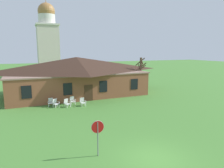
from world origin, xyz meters
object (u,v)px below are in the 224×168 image
Objects in this scene: stop_sign at (98,131)px; lawn_chair_left_end at (67,103)px; lawn_chair_by_porch at (51,102)px; lawn_chair_middle at (72,100)px; lawn_chair_right_end at (83,102)px; lawn_chair_near_door at (56,103)px.

lawn_chair_left_end is at bearing 88.77° from stop_sign.
stop_sign is at bearing -83.64° from lawn_chair_by_porch.
lawn_chair_middle is at bearing -4.84° from lawn_chair_by_porch.
lawn_chair_middle is at bearing 47.59° from lawn_chair_left_end.
stop_sign is 12.69m from lawn_chair_middle.
lawn_chair_right_end is at bearing -21.06° from lawn_chair_by_porch.
stop_sign is 2.38× the size of lawn_chair_left_end.
stop_sign is 2.38× the size of lawn_chair_right_end.
lawn_chair_near_door is 2.08m from lawn_chair_middle.
lawn_chair_right_end is (1.79, -0.22, 0.00)m from lawn_chair_left_end.
lawn_chair_right_end is (0.96, -1.12, 0.00)m from lawn_chair_middle.
lawn_chair_near_door is (-0.96, 12.17, -1.12)m from stop_sign.
lawn_chair_middle is (1.08, 12.59, -1.12)m from stop_sign.
lawn_chair_by_porch is 1.00× the size of lawn_chair_near_door.
lawn_chair_by_porch is at bearing 175.16° from lawn_chair_middle.
lawn_chair_left_end is at bearing 173.10° from lawn_chair_right_end.
lawn_chair_near_door and lawn_chair_right_end have the same top height.
lawn_chair_near_door is 3.08m from lawn_chair_right_end.
lawn_chair_by_porch and lawn_chair_left_end have the same top height.
lawn_chair_left_end is at bearing -21.70° from lawn_chair_near_door.
lawn_chair_middle is 1.48m from lawn_chair_right_end.
lawn_chair_right_end is at bearing -13.12° from lawn_chair_near_door.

